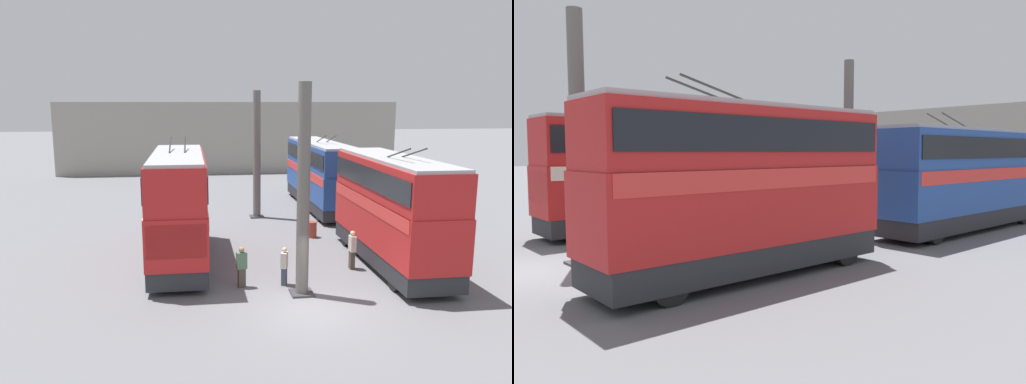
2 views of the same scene
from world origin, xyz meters
TOP-DOWN VIEW (x-y plane):
  - ground_plane at (0.00, 0.00)m, footprint 240.00×240.00m
  - depot_back_wall at (36.20, 0.00)m, footprint 0.50×36.00m
  - support_column_near at (1.79, 0.00)m, footprint 0.89×0.89m
  - support_column_far at (15.39, 0.00)m, footprint 0.89×0.89m
  - bus_left_near at (4.83, -4.86)m, footprint 9.51×2.54m
  - bus_left_far at (17.84, -4.86)m, footprint 11.49×2.54m
  - bus_right_far at (6.48, 4.86)m, footprint 9.14×2.54m
  - person_by_right_row at (2.84, 2.28)m, footprint 0.32×0.46m
  - person_aisle_foreground at (2.86, 0.51)m, footprint 0.48×0.38m
  - person_by_left_row at (4.48, -2.92)m, footprint 0.43×0.25m
  - oil_drum at (10.01, -2.41)m, footprint 0.56×0.56m

SIDE VIEW (x-z plane):
  - ground_plane at x=0.00m, z-range 0.00..0.00m
  - oil_drum at x=10.01m, z-range 0.00..0.89m
  - person_aisle_foreground at x=2.86m, z-range 0.04..1.66m
  - person_by_right_row at x=2.84m, z-range 0.05..1.76m
  - person_by_left_row at x=4.48m, z-range 0.06..1.84m
  - bus_left_far at x=17.84m, z-range 0.02..5.38m
  - bus_left_near at x=4.83m, z-range 0.04..5.73m
  - bus_right_far at x=6.48m, z-range 0.03..5.85m
  - depot_back_wall at x=36.20m, z-range 0.00..7.53m
  - support_column_near at x=1.79m, z-range -0.12..8.12m
  - support_column_far at x=15.39m, z-range -0.12..8.12m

